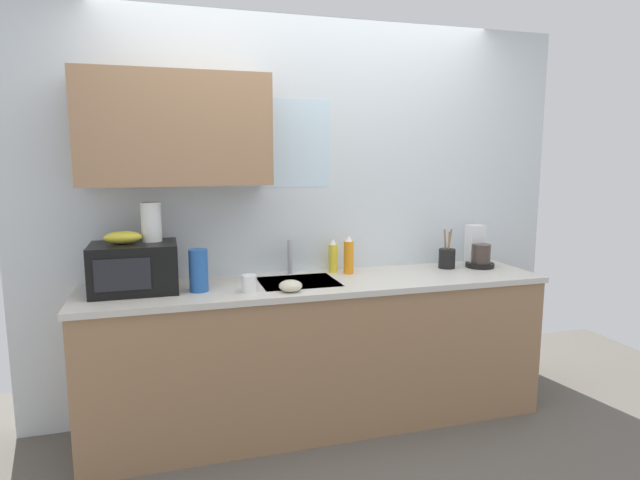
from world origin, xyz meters
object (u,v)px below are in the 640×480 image
Objects in this scene: microwave at (134,268)px; dish_soap_bottle_yellow at (333,257)px; small_bowl at (291,286)px; coffee_maker at (478,251)px; paper_towel_roll at (151,222)px; banana_bunch at (123,238)px; cereal_canister at (199,270)px; dish_soap_bottle_orange at (349,256)px; utensil_crock at (447,258)px; mug_white at (249,283)px.

microwave reaches higher than dish_soap_bottle_yellow.
dish_soap_bottle_yellow is at bearing 47.26° from small_bowl.
coffee_maker is 2.15× the size of small_bowl.
small_bowl is at bearing -167.46° from coffee_maker.
paper_towel_roll reaches higher than coffee_maker.
banana_bunch is 2.27m from coffee_maker.
banana_bunch is 0.44m from cereal_canister.
dish_soap_bottle_orange is at bearing -38.20° from dish_soap_bottle_yellow.
microwave reaches higher than cereal_canister.
coffee_maker is at bearing -5.84° from dish_soap_bottle_yellow.
utensil_crock is at bearing 0.60° from paper_towel_roll.
coffee_maker is 1.04× the size of utensil_crock.
paper_towel_roll reaches higher than cereal_canister.
microwave is 1.70× the size of utensil_crock.
dish_soap_bottle_orange is at bearing 177.71° from coffee_maker.
microwave is 0.35m from cereal_canister.
banana_bunch is at bearing 178.20° from microwave.
dish_soap_bottle_yellow reaches higher than small_bowl.
coffee_maker is 1.42m from small_bowl.
mug_white is at bearing -171.21° from coffee_maker.
microwave is 1.95× the size of cereal_canister.
coffee_maker is (2.11, 0.01, -0.28)m from paper_towel_roll.
dish_soap_bottle_orange is at bearing 11.62° from cereal_canister.
dish_soap_bottle_orange is at bearing 36.66° from small_bowl.
banana_bunch is 0.85× the size of cereal_canister.
dish_soap_bottle_yellow is at bearing 5.74° from paper_towel_roll.
small_bowl is (0.73, -0.30, -0.35)m from paper_towel_roll.
banana_bunch is at bearing 164.07° from small_bowl.
small_bowl is at bearing -22.45° from paper_towel_roll.
coffee_maker reaches higher than microwave.
coffee_maker is at bearing 0.23° from paper_towel_roll.
coffee_maker is at bearing 12.54° from small_bowl.
dish_soap_bottle_yellow is (1.21, 0.16, -0.03)m from microwave.
utensil_crock is (1.98, 0.07, -0.07)m from microwave.
banana_bunch is 0.91× the size of paper_towel_roll.
utensil_crock reaches higher than small_bowl.
cereal_canister reaches higher than dish_soap_bottle_yellow.
banana_bunch is 1.36m from dish_soap_bottle_orange.
cereal_canister is at bearing -168.38° from dish_soap_bottle_orange.
dish_soap_bottle_yellow is 0.11m from dish_soap_bottle_orange.
dish_soap_bottle_orange reaches higher than small_bowl.
dish_soap_bottle_yellow is 0.89× the size of dish_soap_bottle_orange.
paper_towel_roll is 1.01× the size of dish_soap_bottle_yellow.
banana_bunch is 0.73m from mug_white.
cereal_canister is at bearing -16.13° from microwave.
paper_towel_roll is 0.93× the size of cereal_canister.
banana_bunch is at bearing -175.93° from dish_soap_bottle_orange.
banana_bunch is at bearing -178.52° from coffee_maker.
dish_soap_bottle_orange is at bearing 177.89° from utensil_crock.
microwave reaches higher than mug_white.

